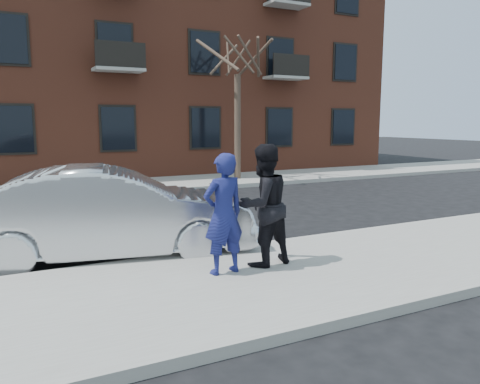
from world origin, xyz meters
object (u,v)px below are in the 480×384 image
street_tree (237,44)px  man_peacoat (263,205)px  man_hoodie (224,214)px  silver_sedan (111,213)px

street_tree → man_peacoat: 12.52m
street_tree → man_peacoat: size_ratio=3.41×
man_hoodie → man_peacoat: 0.77m
man_hoodie → street_tree: bearing=-124.0°
silver_sedan → man_hoodie: size_ratio=2.73×
silver_sedan → man_peacoat: bearing=-123.1°
man_hoodie → man_peacoat: bearing=-178.6°
silver_sedan → man_peacoat: man_peacoat is taller
man_hoodie → man_peacoat: size_ratio=0.94×
man_peacoat → man_hoodie: bearing=-1.4°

